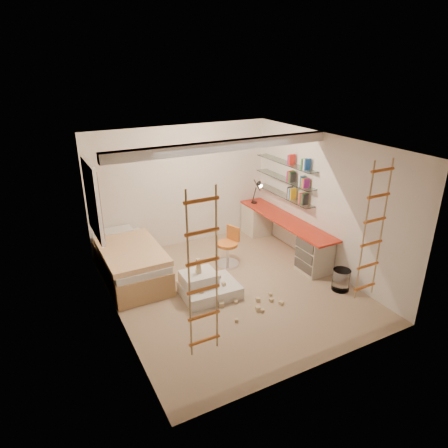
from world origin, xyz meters
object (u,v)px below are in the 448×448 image
desk (283,233)px  play_platform (207,287)px  bed (130,262)px  swivel_chair (228,251)px

desk → play_platform: (-2.20, -0.83, -0.24)m
bed → swivel_chair: swivel_chair is taller
desk → bed: (-3.20, 0.36, -0.07)m
desk → play_platform: 2.36m
swivel_chair → play_platform: size_ratio=0.81×
bed → play_platform: (1.00, -1.20, -0.16)m
swivel_chair → desk: bearing=1.2°
desk → play_platform: size_ratio=2.84×
bed → swivel_chair: 1.90m
swivel_chair → play_platform: swivel_chair is taller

